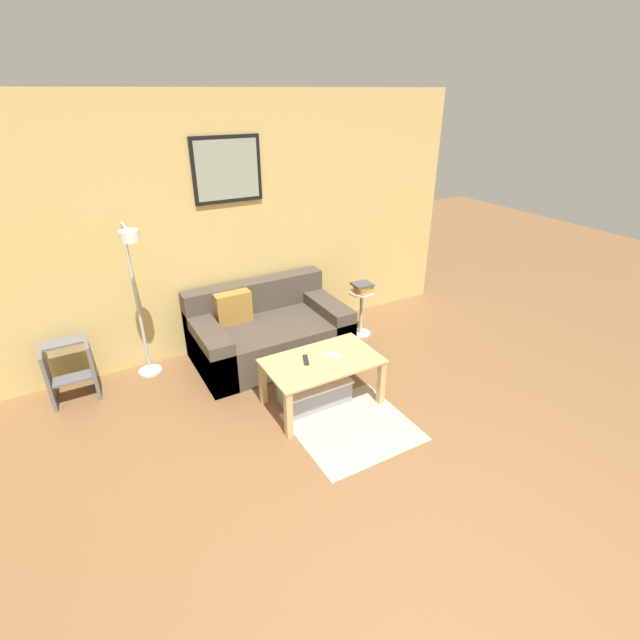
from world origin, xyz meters
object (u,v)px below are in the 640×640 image
object	(u,v)px
book_stack	(363,287)
side_table	(361,309)
storage_bin	(314,391)
remote_control	(306,360)
couch	(268,333)
step_stool	(70,369)
floor_lamp	(137,288)
cell_phone	(333,354)
coffee_table	(322,368)

from	to	relation	value
book_stack	side_table	bearing A→B (deg)	99.47
storage_bin	remote_control	xyz separation A→B (m)	(-0.08, 0.01, 0.35)
couch	step_stool	size ratio (longest dim) A/B	2.83
storage_bin	floor_lamp	world-z (taller)	floor_lamp
side_table	remote_control	bearing A→B (deg)	-143.50
side_table	cell_phone	xyz separation A→B (m)	(-0.91, -0.89, 0.14)
coffee_table	storage_bin	world-z (taller)	coffee_table
remote_control	step_stool	size ratio (longest dim) A/B	0.28
couch	remote_control	world-z (taller)	couch
book_stack	step_stool	bearing A→B (deg)	174.12
storage_bin	book_stack	bearing A→B (deg)	38.04
coffee_table	side_table	size ratio (longest dim) A/B	1.86
book_stack	remote_control	world-z (taller)	book_stack
side_table	step_stool	world-z (taller)	step_stool
couch	cell_phone	size ratio (longest dim) A/B	10.94
couch	side_table	bearing A→B (deg)	-4.47
side_table	step_stool	size ratio (longest dim) A/B	0.98
step_stool	side_table	bearing A→B (deg)	-5.52
side_table	step_stool	bearing A→B (deg)	174.48
step_stool	couch	bearing A→B (deg)	-6.15
storage_bin	coffee_table	bearing A→B (deg)	-41.41
coffee_table	floor_lamp	size ratio (longest dim) A/B	0.65
book_stack	cell_phone	distance (m)	1.27
book_stack	couch	bearing A→B (deg)	174.58
storage_bin	floor_lamp	distance (m)	1.82
book_stack	remote_control	bearing A→B (deg)	-144.18
book_stack	step_stool	size ratio (longest dim) A/B	0.42
coffee_table	book_stack	size ratio (longest dim) A/B	4.37
couch	storage_bin	distance (m)	0.97
coffee_table	side_table	bearing A→B (deg)	41.53
side_table	book_stack	size ratio (longest dim) A/B	2.34
book_stack	step_stool	world-z (taller)	book_stack
side_table	coffee_table	bearing A→B (deg)	-138.47
book_stack	remote_control	size ratio (longest dim) A/B	1.51
coffee_table	storage_bin	bearing A→B (deg)	138.59
storage_bin	side_table	bearing A→B (deg)	38.73
coffee_table	cell_phone	distance (m)	0.16
coffee_table	step_stool	world-z (taller)	step_stool
floor_lamp	side_table	bearing A→B (deg)	-5.13
remote_control	side_table	bearing A→B (deg)	58.45
couch	book_stack	bearing A→B (deg)	-5.42
side_table	floor_lamp	bearing A→B (deg)	174.87
storage_bin	side_table	xyz separation A→B (m)	(1.09, 0.87, 0.20)
cell_phone	storage_bin	bearing A→B (deg)	151.22
storage_bin	side_table	world-z (taller)	side_table
floor_lamp	step_stool	bearing A→B (deg)	173.18
step_stool	cell_phone	bearing A→B (deg)	-29.89
couch	storage_bin	xyz separation A→B (m)	(0.02, -0.96, -0.15)
floor_lamp	coffee_table	bearing A→B (deg)	-42.19
side_table	cell_phone	size ratio (longest dim) A/B	3.78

